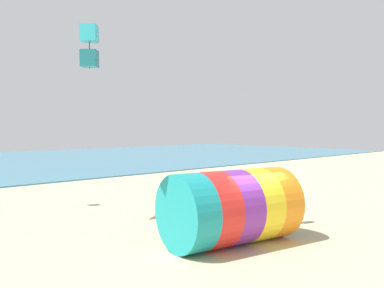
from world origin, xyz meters
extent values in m
plane|color=#CCBA8C|center=(0.00, 0.00, 0.00)|extent=(120.00, 120.00, 0.00)
cylinder|color=teal|center=(-2.36, 0.37, 1.31)|extent=(1.36, 2.75, 2.63)
cylinder|color=red|center=(-1.44, 0.21, 1.31)|extent=(1.36, 2.75, 2.63)
cylinder|color=purple|center=(-0.53, 0.05, 1.31)|extent=(1.36, 2.75, 2.63)
cylinder|color=yellow|center=(0.39, -0.10, 1.31)|extent=(1.36, 2.75, 2.63)
cylinder|color=orange|center=(1.31, -0.26, 1.31)|extent=(1.36, 2.75, 2.63)
cylinder|color=black|center=(1.79, -0.34, 1.31)|extent=(0.47, 2.39, 2.42)
cylinder|color=#726651|center=(3.84, 0.31, 0.40)|extent=(0.24, 0.24, 0.79)
cube|color=#232328|center=(3.84, 0.31, 1.09)|extent=(0.40, 0.30, 0.60)
sphere|color=tan|center=(3.84, 0.31, 1.52)|extent=(0.22, 0.22, 0.22)
cube|color=#2DB2C6|center=(-4.93, 2.03, 7.04)|extent=(0.68, 0.68, 0.52)
cube|color=#1B6B77|center=(-4.93, 2.03, 6.26)|extent=(0.68, 0.68, 0.52)
cylinder|color=black|center=(-4.93, 2.03, 6.65)|extent=(0.02, 0.02, 1.38)
camera|label=1|loc=(-11.78, -9.82, 4.16)|focal=40.00mm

